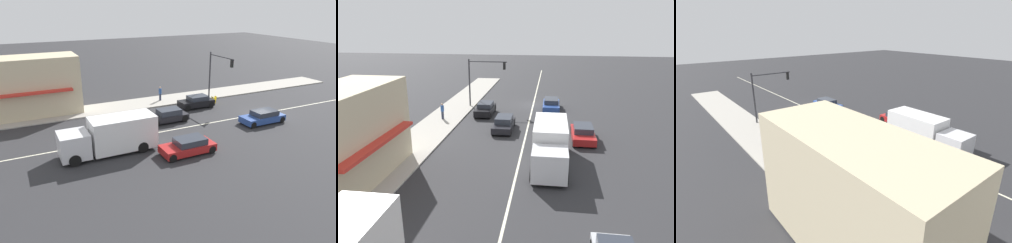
# 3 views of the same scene
# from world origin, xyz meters

# --- Properties ---
(ground_plane) EXTENTS (160.00, 160.00, 0.00)m
(ground_plane) POSITION_xyz_m (0.00, 18.00, 0.00)
(ground_plane) COLOR #2B2B2D
(sidewalk_right) EXTENTS (4.00, 73.00, 0.12)m
(sidewalk_right) POSITION_xyz_m (9.00, 18.50, 0.06)
(sidewalk_right) COLOR #A8A399
(sidewalk_right) RESTS_ON ground
(lane_marking_center) EXTENTS (0.16, 60.00, 0.01)m
(lane_marking_center) POSITION_xyz_m (0.00, 0.00, 0.00)
(lane_marking_center) COLOR beige
(lane_marking_center) RESTS_ON ground
(building_corner_store) EXTENTS (4.89, 10.24, 6.00)m
(building_corner_store) POSITION_xyz_m (10.46, 22.18, 3.12)
(building_corner_store) COLOR #C6B793
(building_corner_store) RESTS_ON sidewalk_right
(traffic_signal_main) EXTENTS (4.59, 0.34, 5.60)m
(traffic_signal_main) POSITION_xyz_m (6.12, 1.80, 3.90)
(traffic_signal_main) COLOR #333338
(traffic_signal_main) RESTS_ON sidewalk_right
(pedestrian) EXTENTS (0.34, 0.34, 1.67)m
(pedestrian) POSITION_xyz_m (9.02, 7.78, 1.00)
(pedestrian) COLOR #282D42
(pedestrian) RESTS_ON sidewalk_right
(warning_aframe_sign) EXTENTS (0.45, 0.53, 0.84)m
(warning_aframe_sign) POSITION_xyz_m (5.43, 2.48, 0.43)
(warning_aframe_sign) COLOR yellow
(warning_aframe_sign) RESTS_ON ground
(delivery_truck) EXTENTS (2.44, 7.50, 2.87)m
(delivery_truck) POSITION_xyz_m (-2.20, 17.21, 1.47)
(delivery_truck) COLOR silver
(delivery_truck) RESTS_ON ground
(hatchback_red) EXTENTS (1.92, 4.32, 1.27)m
(hatchback_red) POSITION_xyz_m (-5.00, 11.91, 0.61)
(hatchback_red) COLOR #AD1E1E
(hatchback_red) RESTS_ON ground
(coupe_blue) EXTENTS (1.89, 4.43, 1.25)m
(coupe_blue) POSITION_xyz_m (-2.20, 1.85, 0.60)
(coupe_blue) COLOR #284793
(coupe_blue) RESTS_ON ground
(suv_black) EXTENTS (1.79, 3.96, 1.35)m
(suv_black) POSITION_xyz_m (5.00, 5.14, 0.66)
(suv_black) COLOR black
(suv_black) RESTS_ON ground
(sedan_dark) EXTENTS (1.78, 4.10, 1.30)m
(sedan_dark) POSITION_xyz_m (2.20, 10.16, 0.63)
(sedan_dark) COLOR black
(sedan_dark) RESTS_ON ground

